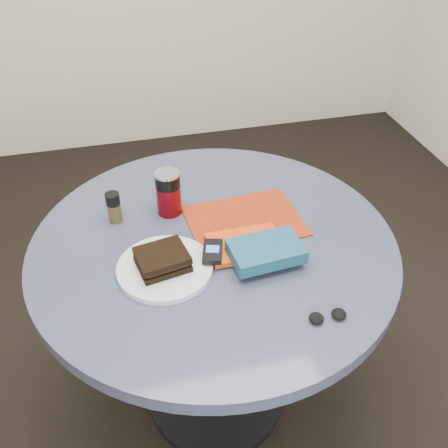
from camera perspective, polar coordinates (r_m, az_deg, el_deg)
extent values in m
plane|color=black|center=(1.94, -0.91, -19.06)|extent=(4.00, 4.00, 0.00)
cylinder|color=black|center=(1.92, -0.92, -18.82)|extent=(0.48, 0.48, 0.03)
cylinder|color=black|center=(1.64, -1.04, -12.06)|extent=(0.11, 0.11, 0.68)
cylinder|color=#323A52|center=(1.38, -1.21, -2.47)|extent=(1.00, 1.00, 0.04)
cylinder|color=silver|center=(1.28, -6.77, -5.02)|extent=(0.26, 0.26, 0.02)
cube|color=black|center=(1.27, -7.01, -4.49)|extent=(0.14, 0.13, 0.02)
cube|color=#372515|center=(1.26, -7.06, -4.05)|extent=(0.12, 0.11, 0.01)
cube|color=black|center=(1.25, -7.10, -3.60)|extent=(0.14, 0.13, 0.02)
cylinder|color=#5B040B|center=(1.45, -6.31, 2.85)|extent=(0.08, 0.08, 0.09)
cylinder|color=black|center=(1.41, -6.49, 4.98)|extent=(0.08, 0.08, 0.04)
cylinder|color=silver|center=(1.40, -6.55, 5.73)|extent=(0.08, 0.08, 0.01)
cylinder|color=#3F381B|center=(1.45, -12.38, 1.34)|extent=(0.04, 0.04, 0.06)
cylinder|color=black|center=(1.42, -12.63, 2.82)|extent=(0.04, 0.04, 0.03)
cube|color=maroon|center=(1.43, 2.37, 0.37)|extent=(0.33, 0.26, 0.01)
cube|color=#C43C0F|center=(1.33, 2.43, -2.38)|extent=(0.20, 0.13, 0.02)
cube|color=navy|center=(1.28, 4.83, -3.09)|extent=(0.19, 0.13, 0.04)
cube|color=black|center=(1.29, -1.31, -3.14)|extent=(0.07, 0.10, 0.01)
cube|color=blue|center=(1.28, -1.32, -2.87)|extent=(0.04, 0.04, 0.00)
ellipsoid|color=black|center=(1.17, 10.51, -10.55)|extent=(0.04, 0.04, 0.02)
ellipsoid|color=black|center=(1.19, 12.99, -10.00)|extent=(0.04, 0.04, 0.02)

